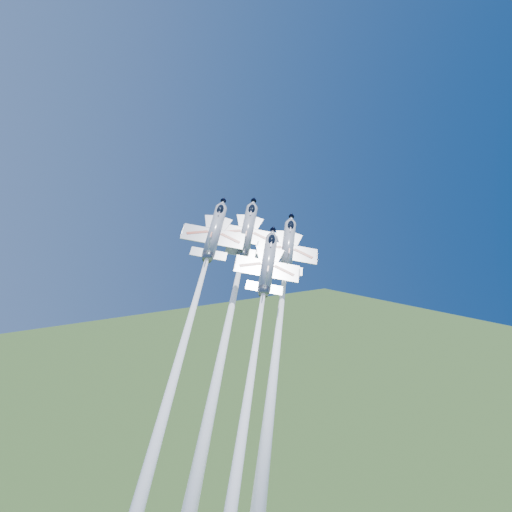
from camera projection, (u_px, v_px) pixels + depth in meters
jet_lead at (228, 327)px, 85.61m from camera, size 34.77×43.87×48.87m
jet_left at (182, 349)px, 78.87m from camera, size 36.94×46.99×52.71m
jet_right at (279, 330)px, 84.56m from camera, size 30.32×37.92×41.91m
jet_slot at (250, 380)px, 73.74m from camera, size 33.20×42.03×46.95m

